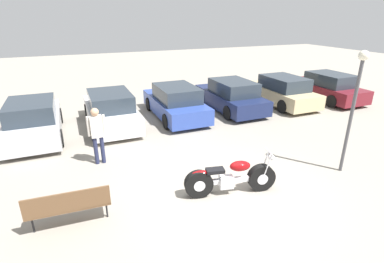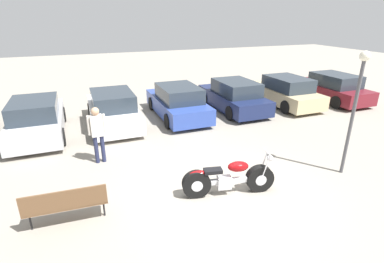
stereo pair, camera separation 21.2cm
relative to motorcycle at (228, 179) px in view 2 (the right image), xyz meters
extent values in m
plane|color=gray|center=(-0.10, 0.17, -0.42)|extent=(60.00, 60.00, 0.00)
cylinder|color=black|center=(0.81, -0.17, -0.07)|extent=(0.72, 0.34, 0.70)
cylinder|color=silver|center=(0.81, -0.17, -0.07)|extent=(0.32, 0.27, 0.28)
cylinder|color=black|center=(-0.76, 0.15, -0.07)|extent=(0.72, 0.34, 0.70)
cylinder|color=silver|center=(-0.76, 0.15, -0.07)|extent=(0.32, 0.27, 0.28)
cube|color=silver|center=(0.03, -0.01, -0.05)|extent=(1.23, 0.35, 0.12)
cube|color=silver|center=(-0.08, 0.01, -0.09)|extent=(0.38, 0.30, 0.30)
ellipsoid|color=maroon|center=(0.24, -0.05, 0.32)|extent=(0.57, 0.39, 0.25)
cube|color=black|center=(-0.37, 0.07, 0.26)|extent=(0.48, 0.32, 0.09)
ellipsoid|color=maroon|center=(-0.71, 0.14, 0.19)|extent=(0.51, 0.29, 0.20)
cylinder|color=silver|center=(0.88, -0.27, 0.26)|extent=(0.22, 0.08, 0.68)
cylinder|color=silver|center=(0.92, -0.10, 0.26)|extent=(0.22, 0.08, 0.68)
cylinder|color=silver|center=(0.99, -0.20, 0.60)|extent=(0.15, 0.61, 0.03)
sphere|color=silver|center=(1.03, -0.21, 0.48)|extent=(0.15, 0.15, 0.15)
cylinder|color=silver|center=(-0.28, 0.20, -0.19)|extent=(1.22, 0.32, 0.08)
cube|color=#BCBCC1|center=(-4.66, 5.96, 0.06)|extent=(1.72, 4.18, 0.64)
cube|color=#28333D|center=(-4.66, 5.71, 0.68)|extent=(1.51, 2.17, 0.59)
cylinder|color=black|center=(-5.46, 7.26, -0.12)|extent=(0.20, 0.61, 0.61)
cylinder|color=black|center=(-3.86, 7.26, -0.12)|extent=(0.20, 0.61, 0.61)
cylinder|color=black|center=(-5.46, 4.67, -0.12)|extent=(0.20, 0.61, 0.61)
cylinder|color=black|center=(-3.86, 4.67, -0.12)|extent=(0.20, 0.61, 0.61)
cube|color=white|center=(-1.94, 6.15, 0.06)|extent=(1.72, 4.18, 0.64)
cube|color=#28333D|center=(-1.94, 5.90, 0.68)|extent=(1.51, 2.17, 0.59)
cylinder|color=black|center=(-2.74, 7.45, -0.12)|extent=(0.20, 0.61, 0.61)
cylinder|color=black|center=(-1.14, 7.45, -0.12)|extent=(0.20, 0.61, 0.61)
cylinder|color=black|center=(-2.74, 4.86, -0.12)|extent=(0.20, 0.61, 0.61)
cylinder|color=black|center=(-1.14, 4.86, -0.12)|extent=(0.20, 0.61, 0.61)
cube|color=#2D479E|center=(0.78, 6.18, 0.06)|extent=(1.72, 4.18, 0.64)
cube|color=#28333D|center=(0.78, 5.93, 0.68)|extent=(1.51, 2.17, 0.59)
cylinder|color=black|center=(-0.02, 7.47, -0.12)|extent=(0.20, 0.61, 0.61)
cylinder|color=black|center=(1.58, 7.47, -0.12)|extent=(0.20, 0.61, 0.61)
cylinder|color=black|center=(-0.02, 4.88, -0.12)|extent=(0.20, 0.61, 0.61)
cylinder|color=black|center=(1.58, 4.88, -0.12)|extent=(0.20, 0.61, 0.61)
cube|color=#19234C|center=(3.50, 6.20, 0.06)|extent=(1.72, 4.18, 0.64)
cube|color=#28333D|center=(3.50, 5.95, 0.68)|extent=(1.51, 2.17, 0.59)
cylinder|color=black|center=(2.70, 7.49, -0.12)|extent=(0.20, 0.61, 0.61)
cylinder|color=black|center=(4.30, 7.49, -0.12)|extent=(0.20, 0.61, 0.61)
cylinder|color=black|center=(2.70, 4.90, -0.12)|extent=(0.20, 0.61, 0.61)
cylinder|color=black|center=(4.30, 4.90, -0.12)|extent=(0.20, 0.61, 0.61)
cube|color=#C6B284|center=(6.22, 6.06, 0.06)|extent=(1.72, 4.18, 0.64)
cube|color=#28333D|center=(6.22, 5.81, 0.68)|extent=(1.51, 2.17, 0.59)
cylinder|color=black|center=(5.42, 7.36, -0.12)|extent=(0.20, 0.61, 0.61)
cylinder|color=black|center=(7.02, 7.36, -0.12)|extent=(0.20, 0.61, 0.61)
cylinder|color=black|center=(5.42, 4.76, -0.12)|extent=(0.20, 0.61, 0.61)
cylinder|color=black|center=(7.02, 4.76, -0.12)|extent=(0.20, 0.61, 0.61)
cube|color=maroon|center=(8.94, 5.85, 0.06)|extent=(1.72, 4.18, 0.64)
cube|color=#28333D|center=(8.94, 5.60, 0.68)|extent=(1.51, 2.17, 0.59)
cylinder|color=black|center=(8.14, 7.14, -0.12)|extent=(0.20, 0.61, 0.61)
cylinder|color=black|center=(9.74, 7.14, -0.12)|extent=(0.20, 0.61, 0.61)
cylinder|color=black|center=(8.14, 4.55, -0.12)|extent=(0.20, 0.61, 0.61)
cylinder|color=black|center=(9.74, 4.55, -0.12)|extent=(0.20, 0.61, 0.61)
cube|color=brown|center=(-3.68, 0.24, 0.03)|extent=(1.68, 0.48, 0.05)
cube|color=brown|center=(-3.68, 0.06, 0.25)|extent=(1.67, 0.12, 0.44)
cylinder|color=black|center=(-4.41, 0.27, -0.20)|extent=(0.04, 0.04, 0.45)
cylinder|color=black|center=(-2.94, 0.21, -0.20)|extent=(0.04, 0.04, 0.45)
cylinder|color=#4C4C51|center=(3.52, -0.21, 1.15)|extent=(0.09, 0.09, 3.14)
sphere|color=white|center=(3.52, -0.21, 2.81)|extent=(0.26, 0.26, 0.26)
cylinder|color=#232847|center=(-2.86, 2.91, 0.01)|extent=(0.12, 0.12, 0.85)
cylinder|color=#232847|center=(-2.67, 2.91, 0.01)|extent=(0.12, 0.12, 0.85)
cube|color=silver|center=(-2.76, 2.91, 0.75)|extent=(0.34, 0.20, 0.64)
cylinder|color=silver|center=(-2.98, 2.91, 0.79)|extent=(0.08, 0.08, 0.59)
cylinder|color=silver|center=(-2.54, 2.91, 0.79)|extent=(0.08, 0.08, 0.59)
sphere|color=tan|center=(-2.76, 2.91, 1.19)|extent=(0.23, 0.23, 0.23)
camera|label=1|loc=(-3.32, -5.56, 3.77)|focal=28.00mm
camera|label=2|loc=(-3.13, -5.64, 3.77)|focal=28.00mm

